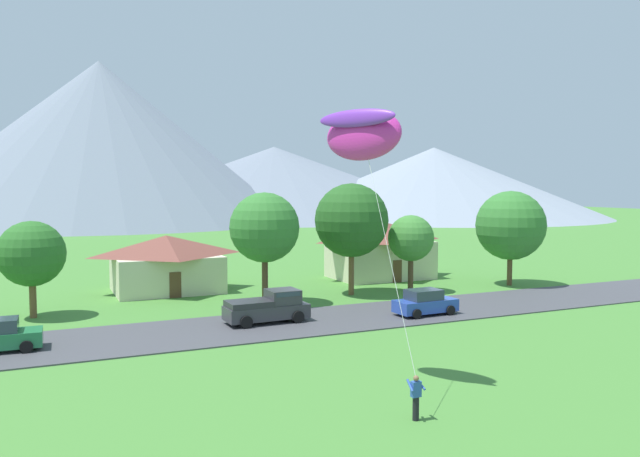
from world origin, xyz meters
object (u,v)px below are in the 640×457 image
object	(u,v)px
tree_far_right	(511,226)
house_left_center	(167,262)
house_leftmost	(380,248)
tree_right_of_center	(411,239)
tree_center	(265,228)
tree_near_left	(31,254)
kite_flyer_with_kite	(363,136)
pickup_truck_charcoal_west_side	(269,307)
tree_left_of_center	(351,220)
parked_car_blue_west_end	(425,303)

from	to	relation	value
tree_far_right	house_left_center	bearing A→B (deg)	161.53
house_leftmost	tree_right_of_center	distance (m)	8.23
tree_center	tree_near_left	bearing A→B (deg)	172.18
kite_flyer_with_kite	tree_center	bearing A→B (deg)	83.47
house_leftmost	pickup_truck_charcoal_west_side	xyz separation A→B (m)	(-16.08, -14.06, -1.73)
house_leftmost	tree_left_of_center	xyz separation A→B (m)	(-6.66, -7.05, 3.11)
house_leftmost	parked_car_blue_west_end	distance (m)	17.27
kite_flyer_with_kite	parked_car_blue_west_end	bearing A→B (deg)	45.83
house_leftmost	tree_center	size ratio (longest dim) A/B	1.15
tree_far_right	parked_car_blue_west_end	xyz separation A→B (m)	(-13.88, -7.65, -4.33)
tree_center	parked_car_blue_west_end	world-z (taller)	tree_center
tree_right_of_center	parked_car_blue_west_end	world-z (taller)	tree_right_of_center
tree_center	pickup_truck_charcoal_west_side	xyz separation A→B (m)	(-1.80, -5.82, -4.55)
tree_right_of_center	pickup_truck_charcoal_west_side	bearing A→B (deg)	-156.82
house_left_center	tree_center	distance (m)	10.94
house_leftmost	tree_far_right	xyz separation A→B (m)	(8.03, -8.49, 2.41)
tree_near_left	tree_far_right	world-z (taller)	tree_far_right
tree_left_of_center	tree_near_left	bearing A→B (deg)	177.73
tree_far_right	parked_car_blue_west_end	bearing A→B (deg)	-151.14
house_left_center	pickup_truck_charcoal_west_side	xyz separation A→B (m)	(3.54, -14.80, -1.32)
tree_near_left	tree_left_of_center	bearing A→B (deg)	-2.27
tree_left_of_center	house_left_center	bearing A→B (deg)	148.98
tree_center	tree_right_of_center	distance (m)	12.65
house_leftmost	tree_center	distance (m)	16.73
parked_car_blue_west_end	tree_right_of_center	bearing A→B (deg)	63.24
tree_left_of_center	pickup_truck_charcoal_west_side	world-z (taller)	tree_left_of_center
kite_flyer_with_kite	tree_far_right	bearing A→B (deg)	37.16
house_left_center	tree_far_right	xyz separation A→B (m)	(27.65, -9.23, 2.82)
tree_center	tree_right_of_center	world-z (taller)	tree_center
tree_center	kite_flyer_with_kite	world-z (taller)	kite_flyer_with_kite
house_leftmost	kite_flyer_with_kite	xyz separation A→B (m)	(-16.43, -27.03, 7.91)
tree_center	kite_flyer_with_kite	size ratio (longest dim) A/B	0.68
tree_right_of_center	pickup_truck_charcoal_west_side	xyz separation A→B (m)	(-14.39, -6.16, -3.31)
tree_far_right	tree_right_of_center	bearing A→B (deg)	176.51
tree_left_of_center	tree_far_right	bearing A→B (deg)	-5.60
tree_near_left	tree_center	world-z (taller)	tree_center
tree_far_right	parked_car_blue_west_end	size ratio (longest dim) A/B	1.92
tree_near_left	pickup_truck_charcoal_west_side	world-z (taller)	tree_near_left
house_left_center	kite_flyer_with_kite	bearing A→B (deg)	-83.45
pickup_truck_charcoal_west_side	kite_flyer_with_kite	world-z (taller)	kite_flyer_with_kite
tree_right_of_center	pickup_truck_charcoal_west_side	distance (m)	16.00
tree_center	house_leftmost	bearing A→B (deg)	29.98
house_leftmost	kite_flyer_with_kite	size ratio (longest dim) A/B	0.79
tree_near_left	tree_center	distance (m)	15.46
tree_far_right	pickup_truck_charcoal_west_side	bearing A→B (deg)	-167.00
house_left_center	parked_car_blue_west_end	world-z (taller)	house_left_center
tree_center	house_left_center	bearing A→B (deg)	120.72
tree_right_of_center	tree_near_left	bearing A→B (deg)	176.40
tree_center	pickup_truck_charcoal_west_side	size ratio (longest dim) A/B	1.55
house_leftmost	tree_left_of_center	distance (m)	10.19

